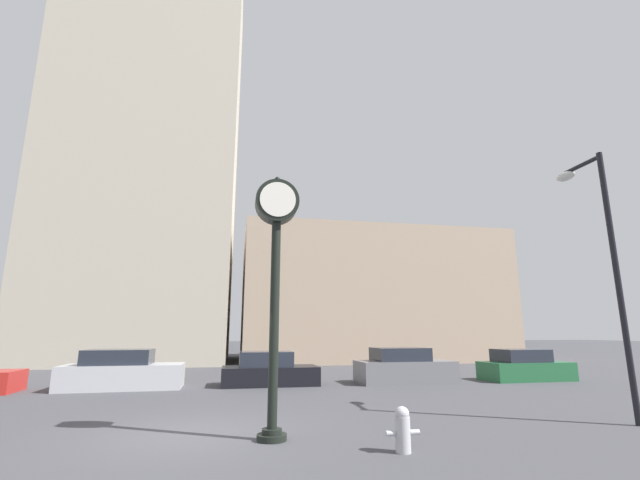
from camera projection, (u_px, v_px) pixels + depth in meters
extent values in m
plane|color=#424247|center=(188.00, 435.00, 8.84)|extent=(200.00, 200.00, 0.00)
cube|color=#BCB29E|center=(154.00, 150.00, 34.20)|extent=(12.90, 12.00, 32.75)
cube|color=tan|center=(365.00, 298.00, 34.96)|extent=(19.75, 12.00, 9.69)
cylinder|color=black|center=(272.00, 437.00, 8.38)|extent=(0.59, 0.59, 0.12)
cylinder|color=black|center=(272.00, 431.00, 8.41)|extent=(0.39, 0.39, 0.10)
cylinder|color=black|center=(274.00, 321.00, 8.86)|extent=(0.20, 0.20, 4.18)
cylinder|color=black|center=(277.00, 202.00, 9.41)|extent=(0.95, 0.43, 0.95)
cylinder|color=white|center=(278.00, 199.00, 9.19)|extent=(0.78, 0.02, 0.78)
cylinder|color=white|center=(276.00, 205.00, 9.62)|extent=(0.78, 0.02, 0.78)
sphere|color=black|center=(277.00, 179.00, 9.52)|extent=(0.12, 0.12, 0.12)
cube|color=#BCBCC1|center=(123.00, 377.00, 16.12)|extent=(4.37, 1.94, 0.89)
cube|color=#232833|center=(119.00, 357.00, 16.23)|extent=(2.42, 1.67, 0.55)
cube|color=black|center=(270.00, 376.00, 17.23)|extent=(3.85, 1.81, 0.73)
cube|color=#232833|center=(266.00, 359.00, 17.34)|extent=(2.13, 1.58, 0.59)
cube|color=slate|center=(405.00, 372.00, 18.10)|extent=(4.10, 1.93, 0.90)
cube|color=#232833|center=(400.00, 354.00, 18.21)|extent=(2.27, 1.67, 0.54)
cube|color=#236038|center=(526.00, 371.00, 19.01)|extent=(3.88, 1.87, 0.79)
cube|color=#232833|center=(521.00, 355.00, 19.11)|extent=(2.15, 1.62, 0.55)
cylinder|color=#B7B7BC|center=(403.00, 435.00, 7.58)|extent=(0.27, 0.27, 0.60)
sphere|color=#B7B7BC|center=(402.00, 414.00, 7.66)|extent=(0.26, 0.26, 0.26)
cylinder|color=#B7B7BC|center=(391.00, 433.00, 7.55)|extent=(0.18, 0.10, 0.10)
cylinder|color=#B7B7BC|center=(415.00, 432.00, 7.63)|extent=(0.18, 0.10, 0.10)
cylinder|color=black|center=(618.00, 280.00, 10.40)|extent=(0.14, 0.14, 6.64)
cylinder|color=black|center=(581.00, 165.00, 11.66)|extent=(0.11, 1.20, 0.11)
ellipsoid|color=silver|center=(566.00, 176.00, 12.21)|extent=(0.36, 0.60, 0.24)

